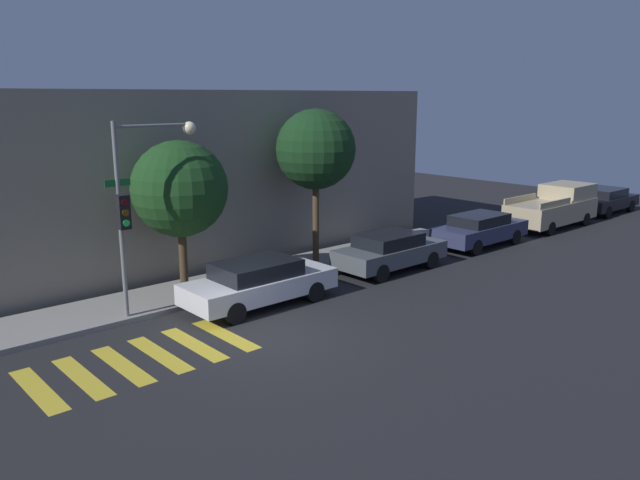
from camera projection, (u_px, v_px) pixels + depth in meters
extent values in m
plane|color=black|center=(262.00, 338.00, 15.80)|extent=(60.00, 60.00, 0.00)
cube|color=gray|center=(176.00, 295.00, 18.99)|extent=(26.00, 2.40, 0.14)
cube|color=gray|center=(106.00, 181.00, 21.65)|extent=(26.00, 6.00, 6.18)
cube|color=gold|center=(38.00, 390.00, 13.02)|extent=(0.45, 2.60, 0.00)
cube|color=gold|center=(82.00, 377.00, 13.61)|extent=(0.45, 2.60, 0.00)
cube|color=gold|center=(122.00, 365.00, 14.21)|extent=(0.45, 2.60, 0.00)
cube|color=gold|center=(159.00, 354.00, 14.81)|extent=(0.45, 2.60, 0.00)
cube|color=gold|center=(194.00, 344.00, 15.41)|extent=(0.45, 2.60, 0.00)
cube|color=gold|center=(225.00, 335.00, 16.01)|extent=(0.45, 2.60, 0.00)
cylinder|color=slate|center=(121.00, 224.00, 16.41)|extent=(0.12, 0.12, 5.37)
cube|color=black|center=(123.00, 212.00, 16.17)|extent=(0.30, 0.30, 0.90)
cylinder|color=#4C0C0C|center=(125.00, 203.00, 16.00)|extent=(0.18, 0.02, 0.18)
cylinder|color=#593D0A|center=(126.00, 213.00, 16.06)|extent=(0.18, 0.02, 0.18)
cylinder|color=#26E54C|center=(126.00, 223.00, 16.12)|extent=(0.18, 0.02, 0.18)
cube|color=#19662D|center=(117.00, 183.00, 16.16)|extent=(0.70, 0.02, 0.18)
cylinder|color=slate|center=(153.00, 126.00, 16.54)|extent=(2.19, 0.08, 0.08)
sphere|color=#F9E5B2|center=(189.00, 128.00, 17.27)|extent=(0.36, 0.36, 0.36)
cube|color=silver|center=(260.00, 286.00, 18.15)|extent=(4.57, 1.79, 0.59)
cube|color=black|center=(256.00, 269.00, 17.96)|extent=(2.38, 1.57, 0.46)
cylinder|color=black|center=(281.00, 280.00, 19.72)|extent=(0.61, 0.22, 0.61)
cylinder|color=black|center=(315.00, 292.00, 18.55)|extent=(0.61, 0.22, 0.61)
cylinder|color=black|center=(203.00, 299.00, 17.89)|extent=(0.61, 0.22, 0.61)
cylinder|color=black|center=(235.00, 313.00, 16.72)|extent=(0.61, 0.22, 0.61)
cube|color=#4C5156|center=(390.00, 254.00, 21.80)|extent=(4.20, 1.74, 0.59)
cube|color=black|center=(389.00, 240.00, 21.62)|extent=(2.19, 1.53, 0.44)
cylinder|color=black|center=(398.00, 252.00, 23.28)|extent=(0.61, 0.22, 0.61)
cylinder|color=black|center=(431.00, 260.00, 22.14)|extent=(0.61, 0.22, 0.61)
cylinder|color=black|center=(348.00, 264.00, 21.59)|extent=(0.61, 0.22, 0.61)
cylinder|color=black|center=(381.00, 273.00, 20.46)|extent=(0.61, 0.22, 0.61)
cube|color=#2D3351|center=(480.00, 231.00, 25.30)|extent=(4.43, 1.71, 0.61)
cube|color=black|center=(479.00, 219.00, 25.12)|extent=(2.30, 1.50, 0.41)
cylinder|color=black|center=(483.00, 231.00, 26.82)|extent=(0.61, 0.22, 0.61)
cylinder|color=black|center=(515.00, 237.00, 25.70)|extent=(0.61, 0.22, 0.61)
cylinder|color=black|center=(444.00, 241.00, 25.04)|extent=(0.61, 0.22, 0.61)
cylinder|color=black|center=(476.00, 247.00, 23.93)|extent=(0.61, 0.22, 0.61)
cube|color=tan|center=(551.00, 211.00, 28.91)|extent=(5.23, 1.95, 0.93)
cube|color=tan|center=(568.00, 191.00, 29.66)|extent=(2.35, 1.79, 0.68)
cube|color=tan|center=(520.00, 199.00, 28.56)|extent=(2.61, 0.08, 0.28)
cube|color=tan|center=(555.00, 204.00, 27.31)|extent=(2.61, 0.08, 0.28)
cylinder|color=black|center=(550.00, 214.00, 30.71)|extent=(0.61, 0.22, 0.61)
cylinder|color=black|center=(585.00, 219.00, 29.42)|extent=(0.61, 0.22, 0.61)
cylinder|color=black|center=(514.00, 223.00, 28.61)|extent=(0.61, 0.22, 0.61)
cylinder|color=black|center=(550.00, 229.00, 27.33)|extent=(0.61, 0.22, 0.61)
cube|color=black|center=(604.00, 202.00, 32.52)|extent=(4.39, 1.79, 0.56)
cube|color=black|center=(604.00, 193.00, 32.33)|extent=(2.28, 1.57, 0.44)
cylinder|color=black|center=(600.00, 202.00, 34.05)|extent=(0.61, 0.22, 0.61)
cylinder|color=black|center=(630.00, 206.00, 32.88)|extent=(0.61, 0.22, 0.61)
cylinder|color=black|center=(576.00, 208.00, 32.28)|extent=(0.61, 0.22, 0.61)
cylinder|color=black|center=(607.00, 212.00, 31.11)|extent=(0.61, 0.22, 0.61)
cylinder|color=#42301E|center=(183.00, 260.00, 18.98)|extent=(0.25, 0.25, 2.22)
sphere|color=#193D19|center=(180.00, 189.00, 18.48)|extent=(2.88, 2.88, 2.88)
cylinder|color=#4C3823|center=(316.00, 222.00, 22.36)|extent=(0.23, 0.23, 3.11)
sphere|color=#143316|center=(316.00, 149.00, 21.76)|extent=(2.81, 2.81, 2.81)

